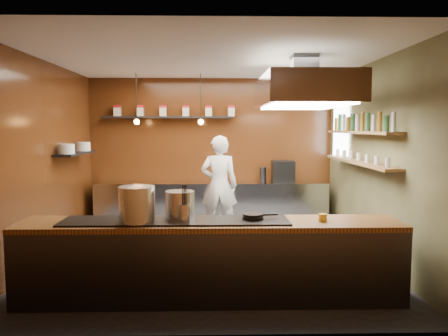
{
  "coord_description": "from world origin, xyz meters",
  "views": [
    {
      "loc": [
        0.04,
        -6.55,
        2.0
      ],
      "look_at": [
        0.2,
        0.4,
        1.35
      ],
      "focal_mm": 35.0,
      "sensor_mm": 36.0,
      "label": 1
    }
  ],
  "objects_px": {
    "extractor_hood": "(304,91)",
    "stockpot_small": "(180,205)",
    "stockpot_large": "(137,204)",
    "espresso_machine": "(283,171)",
    "chef": "(219,185)"
  },
  "relations": [
    {
      "from": "extractor_hood",
      "to": "stockpot_small",
      "type": "relative_size",
      "value": 5.85
    },
    {
      "from": "stockpot_large",
      "to": "stockpot_small",
      "type": "distance_m",
      "value": 0.5
    },
    {
      "from": "stockpot_large",
      "to": "stockpot_small",
      "type": "height_order",
      "value": "stockpot_large"
    },
    {
      "from": "stockpot_small",
      "to": "stockpot_large",
      "type": "bearing_deg",
      "value": -160.14
    },
    {
      "from": "extractor_hood",
      "to": "stockpot_large",
      "type": "xyz_separation_m",
      "value": [
        -2.12,
        -1.29,
        -1.37
      ]
    },
    {
      "from": "stockpot_small",
      "to": "espresso_machine",
      "type": "height_order",
      "value": "espresso_machine"
    },
    {
      "from": "extractor_hood",
      "to": "chef",
      "type": "bearing_deg",
      "value": 121.87
    },
    {
      "from": "extractor_hood",
      "to": "chef",
      "type": "xyz_separation_m",
      "value": [
        -1.16,
        1.87,
        -1.58
      ]
    },
    {
      "from": "chef",
      "to": "stockpot_large",
      "type": "bearing_deg",
      "value": 75.81
    },
    {
      "from": "stockpot_large",
      "to": "chef",
      "type": "height_order",
      "value": "chef"
    },
    {
      "from": "stockpot_large",
      "to": "espresso_machine",
      "type": "distance_m",
      "value": 4.43
    },
    {
      "from": "extractor_hood",
      "to": "chef",
      "type": "distance_m",
      "value": 2.71
    },
    {
      "from": "espresso_machine",
      "to": "chef",
      "type": "xyz_separation_m",
      "value": [
        -1.29,
        -0.66,
        -0.19
      ]
    },
    {
      "from": "espresso_machine",
      "to": "chef",
      "type": "bearing_deg",
      "value": -151.55
    },
    {
      "from": "stockpot_large",
      "to": "stockpot_small",
      "type": "relative_size",
      "value": 1.2
    }
  ]
}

